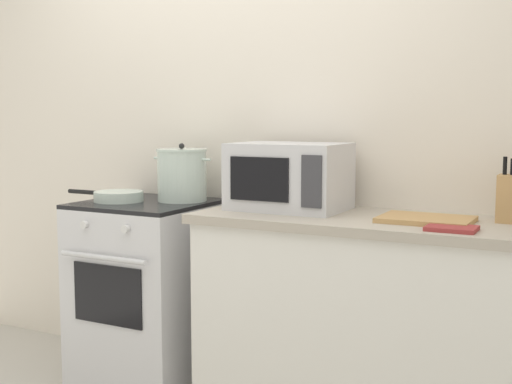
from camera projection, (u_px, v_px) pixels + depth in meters
The scene contains 9 objects.
back_wall at pixel (297, 135), 3.31m from camera, with size 4.40×0.10×2.50m, color silver.
lower_cabinet_right at pixel (392, 332), 2.82m from camera, with size 1.64×0.56×0.88m, color white.
countertop_right at pixel (395, 224), 2.76m from camera, with size 1.70×0.60×0.04m, color #ADA393.
stove at pixel (147, 292), 3.37m from camera, with size 0.60×0.64×0.92m.
stock_pot at pixel (182, 175), 3.33m from camera, with size 0.33×0.25×0.29m.
frying_pan at pixel (118, 196), 3.33m from camera, with size 0.44×0.24×0.05m.
microwave at pixel (289, 176), 3.03m from camera, with size 0.50×0.37×0.30m.
cutting_board at pixel (426, 219), 2.68m from camera, with size 0.36×0.26×0.02m, color tan.
oven_mitt at pixel (452, 228), 2.48m from camera, with size 0.18×0.14×0.02m, color #993333.
Camera 1 is at (1.66, -2.07, 1.34)m, focal length 47.17 mm.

